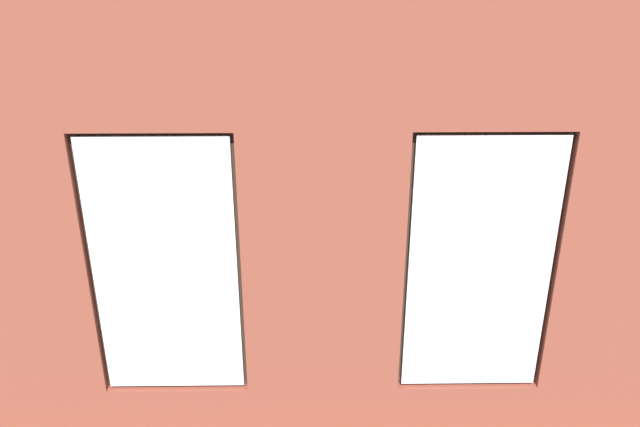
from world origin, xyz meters
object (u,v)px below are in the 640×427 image
coffee_table (321,278)px  potted_plant_beside_window_right (143,326)px  potted_plant_mid_room_small (403,238)px  candle_jar (331,275)px  couch_by_window (333,360)px  potted_plant_between_couches (501,318)px  media_console (113,252)px  cup_ceramic (283,276)px  papasan_chair (251,207)px  table_plant_small (355,259)px  tv_flatscreen (106,203)px  couch_left (513,276)px  remote_silver (321,273)px  potted_plant_near_tv (135,259)px

coffee_table → potted_plant_beside_window_right: (1.52, 1.54, 0.40)m
coffee_table → potted_plant_mid_room_small: potted_plant_mid_room_small is taller
candle_jar → potted_plant_mid_room_small: 1.64m
couch_by_window → potted_plant_mid_room_small: (-0.98, -2.63, -0.05)m
potted_plant_between_couches → potted_plant_beside_window_right: bearing=3.1°
media_console → potted_plant_beside_window_right: bearing=113.1°
cup_ceramic → papasan_chair: papasan_chair is taller
table_plant_small → tv_flatscreen: (2.92, -0.72, 0.40)m
couch_left → table_plant_small: (1.77, -0.04, 0.20)m
cup_ceramic → candle_jar: bearing=180.0°
coffee_table → cup_ceramic: bearing=14.9°
couch_by_window → coffee_table: couch_by_window is taller
coffee_table → couch_by_window: bearing=93.4°
remote_silver → papasan_chair: papasan_chair is taller
table_plant_small → couch_by_window: bearing=79.3°
couch_by_window → tv_flatscreen: 3.52m
couch_left → potted_plant_beside_window_right: (3.67, 1.64, 0.44)m
potted_plant_beside_window_right → potted_plant_near_tv: bearing=-72.3°
remote_silver → potted_plant_near_tv: potted_plant_near_tv is taller
media_console → tv_flatscreen: bearing=-90.0°
cup_ceramic → papasan_chair: 2.07m
couch_by_window → coffee_table: size_ratio=1.47×
potted_plant_between_couches → potted_plant_beside_window_right: potted_plant_between_couches is taller
table_plant_small → potted_plant_mid_room_small: (-0.69, -1.07, -0.25)m
couch_by_window → potted_plant_beside_window_right: 1.67m
potted_plant_near_tv → couch_by_window: bearing=147.0°
potted_plant_beside_window_right → potted_plant_mid_room_small: (-2.59, -2.75, -0.49)m
tv_flatscreen → couch_left: bearing=170.9°
couch_by_window → remote_silver: size_ratio=11.88×
potted_plant_beside_window_right → potted_plant_mid_room_small: size_ratio=3.00×
media_console → papasan_chair: size_ratio=0.93×
remote_silver → tv_flatscreen: size_ratio=0.15×
couch_left → remote_silver: (2.15, 0.09, 0.10)m
remote_silver → potted_plant_mid_room_small: (-1.06, -1.20, -0.15)m
table_plant_small → papasan_chair: papasan_chair is taller
couch_by_window → cup_ceramic: size_ratio=24.03×
cup_ceramic → remote_silver: size_ratio=0.49×
potted_plant_near_tv → potted_plant_between_couches: potted_plant_between_couches is taller
couch_left → potted_plant_beside_window_right: 4.04m
tv_flatscreen → potted_plant_between_couches: size_ratio=0.85×
candle_jar → potted_plant_beside_window_right: size_ratio=0.08×
potted_plant_mid_room_small → media_console: bearing=5.7°
couch_left → potted_plant_mid_room_small: (1.08, -1.11, -0.05)m
candle_jar → tv_flatscreen: (2.64, -0.95, 0.46)m
couch_by_window → coffee_table: (0.08, -1.43, 0.03)m
table_plant_small → couch_left: bearing=178.8°
couch_by_window → candle_jar: size_ratio=18.92×
media_console → potted_plant_near_tv: potted_plant_near_tv is taller
coffee_table → remote_silver: size_ratio=8.10×
couch_left → potted_plant_mid_room_small: 1.55m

